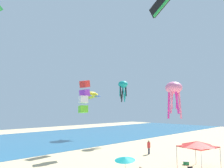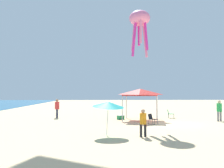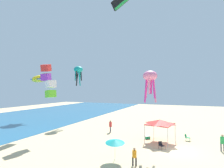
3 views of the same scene
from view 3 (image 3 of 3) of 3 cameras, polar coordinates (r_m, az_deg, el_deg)
ground at (r=22.69m, az=19.62°, el=-19.01°), size 120.00×120.00×0.10m
canopy_tent at (r=24.66m, az=14.85°, el=-11.49°), size 3.78×3.58×2.85m
beach_umbrella at (r=17.97m, az=0.96°, el=-17.54°), size 1.88×1.86×2.13m
folding_chair_right_of_tent at (r=22.33m, az=15.20°, el=-17.94°), size 0.80×0.81×0.82m
folding_chair_left_of_tent at (r=26.72m, az=22.50°, el=-15.14°), size 0.68×0.75×0.82m
cooler_box at (r=26.14m, az=11.13°, el=-16.15°), size 0.70×0.74×0.40m
person_watching_sky at (r=17.34m, az=7.05°, el=-21.27°), size 0.38×0.40×1.58m
person_beachcomber at (r=29.27m, az=-0.50°, el=-12.82°), size 0.48×0.44×1.86m
person_near_umbrella at (r=23.98m, az=31.37°, el=-15.10°), size 0.44×0.46×1.84m
kite_octopus_pink at (r=20.93m, az=11.88°, el=1.98°), size 1.62×1.62×3.60m
kite_box_white at (r=25.91m, az=-18.69°, el=-1.47°), size 1.38×1.43×2.37m
kite_turtle_yellow at (r=43.91m, az=-21.66°, el=1.55°), size 4.82×4.25×2.25m
kite_octopus_teal at (r=37.47m, az=-10.54°, el=4.19°), size 1.79×1.79×3.99m
kite_box_red at (r=30.55m, az=-20.01°, el=3.42°), size 1.60×1.46×2.73m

